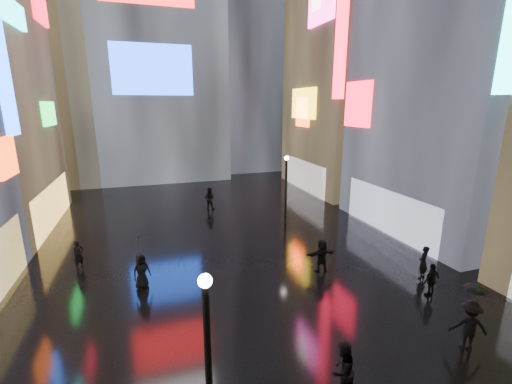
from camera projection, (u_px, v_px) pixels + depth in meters
name	position (u px, v px, depth m)	size (l,w,h in m)	color
ground	(219.00, 236.00, 23.02)	(140.00, 140.00, 0.00)	black
building_right_far	(354.00, 48.00, 33.51)	(10.28, 12.00, 28.00)	black
tower_flank_right	(242.00, 39.00, 45.43)	(12.00, 12.00, 34.00)	black
tower_flank_left	(41.00, 61.00, 35.88)	(10.00, 10.00, 26.00)	black
lamp_near	(208.00, 366.00, 7.58)	(0.30, 0.30, 5.20)	black
lamp_far	(286.00, 188.00, 23.65)	(0.30, 0.30, 5.20)	black
pedestrian_1	(342.00, 370.00, 10.20)	(0.88, 0.68, 1.81)	black
pedestrian_2	(469.00, 325.00, 12.15)	(1.24, 0.71, 1.92)	black
pedestrian_3	(432.00, 280.00, 15.62)	(0.93, 0.39, 1.59)	black
pedestrian_4	(141.00, 271.00, 16.26)	(0.86, 0.56, 1.75)	black
pedestrian_5	(322.00, 256.00, 17.92)	(1.63, 0.52, 1.76)	black
pedestrian_6	(79.00, 255.00, 18.26)	(0.58, 0.38, 1.58)	black
pedestrian_7	(209.00, 199.00, 28.64)	(0.89, 0.70, 1.84)	black
umbrella_1	(475.00, 293.00, 11.83)	(0.77, 0.77, 0.68)	black
umbrella_2	(139.00, 245.00, 15.92)	(1.04, 1.06, 0.95)	black
pedestrian_8	(423.00, 262.00, 17.22)	(0.63, 0.41, 1.73)	black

